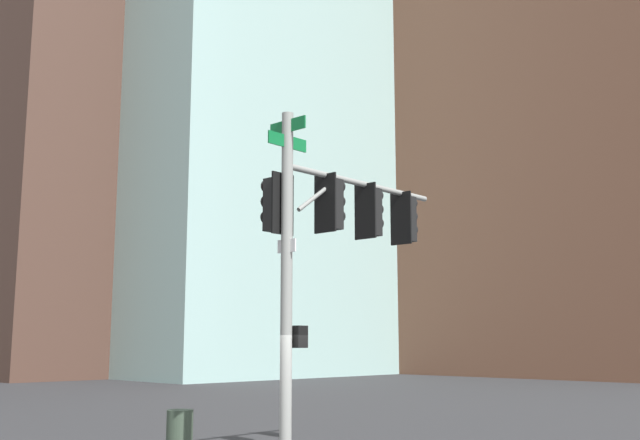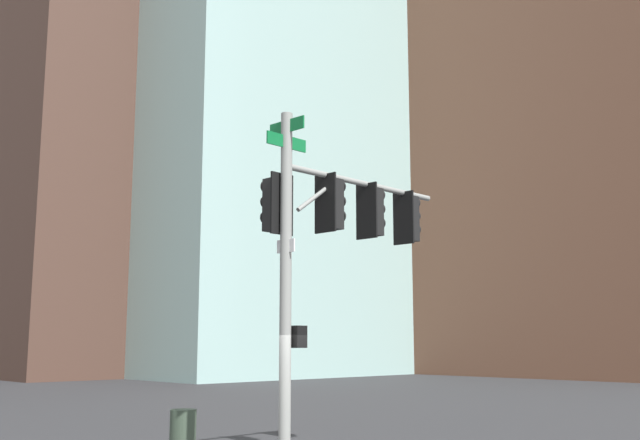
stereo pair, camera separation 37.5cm
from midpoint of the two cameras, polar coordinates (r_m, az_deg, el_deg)
signal_pole_assembly at (r=14.74m, az=0.14°, el=-0.91°), size 1.07×4.95×6.63m
litter_bin at (r=16.80m, az=-11.27°, el=-15.57°), size 0.56×0.56×0.95m
building_brick_nearside at (r=61.19m, az=18.39°, el=8.34°), size 23.00×17.09×40.68m
building_brick_midblock at (r=64.43m, az=-19.24°, el=8.30°), size 23.58×15.48×42.39m
building_brick_farside at (r=74.92m, az=13.48°, el=7.03°), size 22.66×17.15×46.01m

